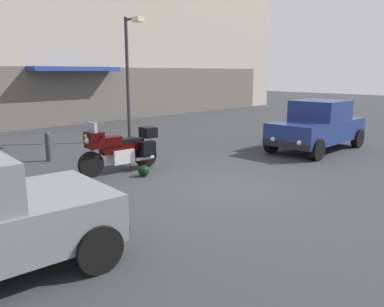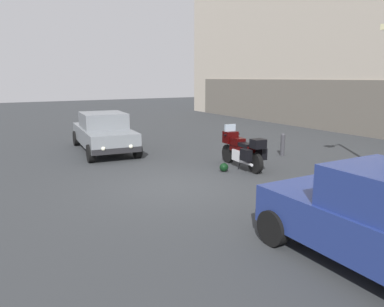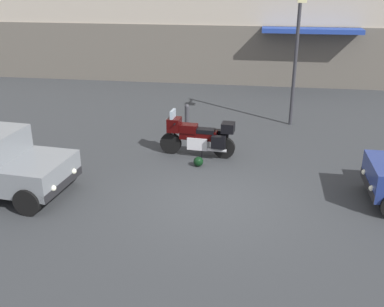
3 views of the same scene
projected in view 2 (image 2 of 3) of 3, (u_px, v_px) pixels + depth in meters
The scene contains 6 objects.
ground_plane at pixel (174, 187), 9.98m from camera, with size 80.00×80.00×0.00m, color #2D3033.
motorcycle at pixel (242, 149), 11.92m from camera, with size 2.26×0.80×1.36m.
helmet at pixel (224, 167), 11.54m from camera, with size 0.28×0.28×0.28m, color black.
car_hatchback_near at pixel (382, 222), 5.46m from camera, with size 3.89×1.81×1.64m.
car_sedan_far at pixel (104, 132), 14.58m from camera, with size 4.68×2.27×1.56m.
bollard_curbside at pixel (283, 144), 13.84m from camera, with size 0.16×0.16×0.86m.
Camera 2 is at (8.54, -4.38, 2.92)m, focal length 34.19 mm.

